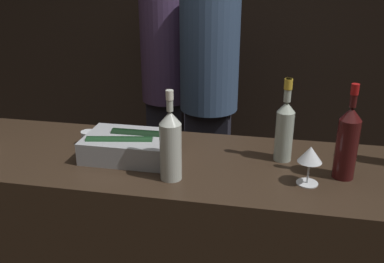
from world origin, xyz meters
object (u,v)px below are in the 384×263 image
object	(u,v)px
candle_votive	(88,138)
person_in_hoodie	(209,85)
person_blond_tee	(166,77)
rose_wine_bottle	(285,128)
white_wine_bottle	(171,144)
wine_glass	(310,156)
red_wine_bottle_tall	(347,141)
ice_bin_with_bottles	(130,145)

from	to	relation	value
candle_votive	person_in_hoodie	size ratio (longest dim) A/B	0.04
candle_votive	person_blond_tee	distance (m)	1.37
rose_wine_bottle	candle_votive	bearing A→B (deg)	-179.26
white_wine_bottle	person_blond_tee	xyz separation A→B (m)	(-0.43, 1.61, -0.18)
rose_wine_bottle	wine_glass	bearing A→B (deg)	-64.64
white_wine_bottle	person_in_hoodie	world-z (taller)	person_in_hoodie
red_wine_bottle_tall	white_wine_bottle	distance (m)	0.66
ice_bin_with_bottles	white_wine_bottle	distance (m)	0.28
candle_votive	person_blond_tee	xyz separation A→B (m)	(0.01, 1.37, -0.07)
wine_glass	rose_wine_bottle	world-z (taller)	rose_wine_bottle
person_in_hoodie	red_wine_bottle_tall	bearing A→B (deg)	94.23
person_blond_tee	candle_votive	bearing A→B (deg)	151.42
white_wine_bottle	ice_bin_with_bottles	bearing A→B (deg)	144.54
person_in_hoodie	wine_glass	bearing A→B (deg)	87.86
person_in_hoodie	ice_bin_with_bottles	bearing A→B (deg)	57.03
wine_glass	white_wine_bottle	size ratio (longest dim) A/B	0.43
candle_votive	person_in_hoodie	distance (m)	1.19
ice_bin_with_bottles	person_in_hoodie	xyz separation A→B (m)	(0.15, 1.21, -0.06)
white_wine_bottle	person_in_hoodie	bearing A→B (deg)	92.83
ice_bin_with_bottles	white_wine_bottle	bearing A→B (deg)	-35.46
wine_glass	person_in_hoodie	world-z (taller)	person_in_hoodie
wine_glass	red_wine_bottle_tall	distance (m)	0.16
candle_votive	red_wine_bottle_tall	xyz separation A→B (m)	(1.09, -0.10, 0.12)
ice_bin_with_bottles	person_blond_tee	world-z (taller)	person_blond_tee
person_in_hoodie	person_blond_tee	xyz separation A→B (m)	(-0.36, 0.24, -0.03)
person_in_hoodie	person_blond_tee	world-z (taller)	person_in_hoodie
candle_votive	person_blond_tee	size ratio (longest dim) A/B	0.04
wine_glass	white_wine_bottle	xyz separation A→B (m)	(-0.51, -0.06, 0.03)
white_wine_bottle	red_wine_bottle_tall	bearing A→B (deg)	12.00
ice_bin_with_bottles	wine_glass	xyz separation A→B (m)	(0.73, -0.10, 0.06)
white_wine_bottle	rose_wine_bottle	bearing A→B (deg)	30.98
ice_bin_with_bottles	wine_glass	size ratio (longest dim) A/B	2.42
ice_bin_with_bottles	red_wine_bottle_tall	xyz separation A→B (m)	(0.86, -0.02, 0.10)
rose_wine_bottle	person_blond_tee	world-z (taller)	person_blond_tee
red_wine_bottle_tall	person_blond_tee	bearing A→B (deg)	126.24
wine_glass	person_in_hoodie	xyz separation A→B (m)	(-0.58, 1.31, -0.12)
person_blond_tee	white_wine_bottle	bearing A→B (deg)	166.88
wine_glass	rose_wine_bottle	distance (m)	0.22
red_wine_bottle_tall	wine_glass	bearing A→B (deg)	-149.05
candle_votive	rose_wine_bottle	distance (m)	0.87
ice_bin_with_bottles	person_blond_tee	distance (m)	1.47
red_wine_bottle_tall	person_blond_tee	distance (m)	1.83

